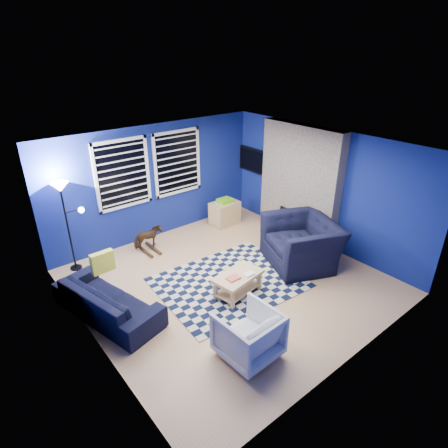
% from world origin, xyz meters
% --- Properties ---
extents(floor, '(5.00, 5.00, 0.00)m').
position_xyz_m(floor, '(0.00, 0.00, 0.00)').
color(floor, tan).
rests_on(floor, ground).
extents(ceiling, '(5.00, 5.00, 0.00)m').
position_xyz_m(ceiling, '(0.00, 0.00, 2.50)').
color(ceiling, white).
rests_on(ceiling, wall_back).
extents(wall_back, '(5.00, 0.00, 5.00)m').
position_xyz_m(wall_back, '(0.00, 2.50, 1.25)').
color(wall_back, navy).
rests_on(wall_back, floor).
extents(wall_left, '(0.00, 5.00, 5.00)m').
position_xyz_m(wall_left, '(-2.50, 0.00, 1.25)').
color(wall_left, navy).
rests_on(wall_left, floor).
extents(wall_right, '(0.00, 5.00, 5.00)m').
position_xyz_m(wall_right, '(2.50, 0.00, 1.25)').
color(wall_right, navy).
rests_on(wall_right, floor).
extents(fireplace, '(0.65, 2.00, 2.50)m').
position_xyz_m(fireplace, '(2.36, 0.50, 1.20)').
color(fireplace, gray).
rests_on(fireplace, floor).
extents(window_left, '(1.17, 0.06, 1.42)m').
position_xyz_m(window_left, '(-0.75, 2.46, 1.60)').
color(window_left, black).
rests_on(window_left, wall_back).
extents(window_right, '(1.17, 0.06, 1.42)m').
position_xyz_m(window_right, '(0.55, 2.46, 1.60)').
color(window_right, black).
rests_on(window_right, wall_back).
extents(tv, '(0.07, 1.00, 0.58)m').
position_xyz_m(tv, '(2.45, 2.00, 1.40)').
color(tv, black).
rests_on(tv, wall_right).
extents(rug, '(2.64, 2.18, 0.02)m').
position_xyz_m(rug, '(-0.03, -0.02, 0.01)').
color(rug, black).
rests_on(rug, floor).
extents(sofa, '(2.08, 1.21, 0.57)m').
position_xyz_m(sofa, '(-2.10, 0.52, 0.28)').
color(sofa, black).
rests_on(sofa, floor).
extents(armchair_big, '(1.75, 1.65, 0.91)m').
position_xyz_m(armchair_big, '(1.54, -0.37, 0.45)').
color(armchair_big, black).
rests_on(armchair_big, floor).
extents(armchair_bent, '(0.80, 0.82, 0.72)m').
position_xyz_m(armchair_bent, '(-0.94, -1.53, 0.36)').
color(armchair_bent, gray).
rests_on(armchair_bent, floor).
extents(rocking_horse, '(0.31, 0.60, 0.49)m').
position_xyz_m(rocking_horse, '(-0.59, 1.94, 0.32)').
color(rocking_horse, '#442415').
rests_on(rocking_horse, floor).
extents(coffee_table, '(0.93, 0.63, 0.43)m').
position_xyz_m(coffee_table, '(-0.13, -0.39, 0.30)').
color(coffee_table, tan).
rests_on(coffee_table, rug).
extents(cabinet, '(0.69, 0.48, 0.65)m').
position_xyz_m(cabinet, '(1.50, 1.98, 0.29)').
color(cabinet, tan).
rests_on(cabinet, floor).
extents(floor_lamp, '(0.48, 0.30, 1.77)m').
position_xyz_m(floor_lamp, '(-2.01, 2.25, 1.45)').
color(floor_lamp, black).
rests_on(floor_lamp, floor).
extents(throw_pillow, '(0.38, 0.12, 0.36)m').
position_xyz_m(throw_pillow, '(-1.95, 0.91, 0.75)').
color(throw_pillow, yellow).
rests_on(throw_pillow, sofa).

